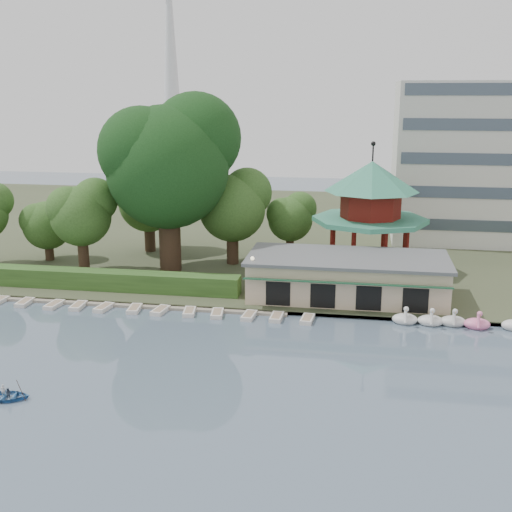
% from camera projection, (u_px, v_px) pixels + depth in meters
% --- Properties ---
extents(ground_plane, '(220.00, 220.00, 0.00)m').
position_uv_depth(ground_plane, '(179.00, 399.00, 41.18)').
color(ground_plane, slate).
rests_on(ground_plane, ground).
extents(shore, '(220.00, 70.00, 0.40)m').
position_uv_depth(shore, '(282.00, 229.00, 90.80)').
color(shore, '#424930').
rests_on(shore, ground).
extents(embankment, '(220.00, 0.60, 0.30)m').
position_uv_depth(embankment, '(233.00, 309.00, 57.67)').
color(embankment, gray).
rests_on(embankment, ground).
extents(dock, '(34.00, 1.60, 0.24)m').
position_uv_depth(dock, '(106.00, 303.00, 59.50)').
color(dock, gray).
rests_on(dock, ground).
extents(boathouse, '(18.60, 9.39, 3.90)m').
position_uv_depth(boathouse, '(347.00, 276.00, 59.98)').
color(boathouse, beige).
rests_on(boathouse, shore).
extents(pavilion, '(12.40, 12.40, 13.50)m').
position_uv_depth(pavilion, '(371.00, 205.00, 67.96)').
color(pavilion, beige).
rests_on(pavilion, shore).
extents(broadcast_tower, '(8.00, 8.00, 96.00)m').
position_uv_depth(broadcast_tower, '(170.00, 35.00, 173.14)').
color(broadcast_tower, silver).
rests_on(broadcast_tower, ground).
extents(hedge, '(30.00, 2.00, 1.80)m').
position_uv_depth(hedge, '(89.00, 279.00, 62.83)').
color(hedge, '#355C23').
rests_on(hedge, shore).
extents(lamp_post, '(0.36, 0.36, 4.28)m').
position_uv_depth(lamp_post, '(252.00, 271.00, 58.26)').
color(lamp_post, black).
rests_on(lamp_post, shore).
extents(big_tree, '(14.13, 13.17, 18.81)m').
position_uv_depth(big_tree, '(169.00, 158.00, 66.43)').
color(big_tree, '#3A281C').
rests_on(big_tree, shore).
extents(small_trees, '(38.88, 16.92, 10.64)m').
position_uv_depth(small_trees, '(144.00, 207.00, 71.82)').
color(small_trees, '#3A281C').
rests_on(small_trees, shore).
extents(swan_boats, '(15.71, 2.15, 1.92)m').
position_uv_depth(swan_boats, '(483.00, 323.00, 53.46)').
color(swan_boats, white).
rests_on(swan_boats, ground).
extents(moored_rowboats, '(34.93, 2.63, 0.36)m').
position_uv_depth(moored_rowboats, '(120.00, 308.00, 57.86)').
color(moored_rowboats, silver).
rests_on(moored_rowboats, ground).
extents(rowboat_with_passengers, '(4.66, 3.71, 2.01)m').
position_uv_depth(rowboat_with_passengers, '(6.00, 393.00, 41.01)').
color(rowboat_with_passengers, '#3368A1').
rests_on(rowboat_with_passengers, ground).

